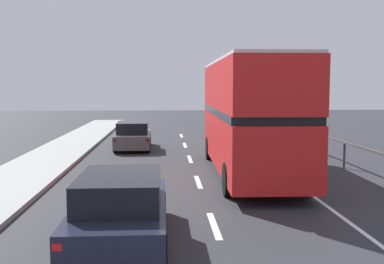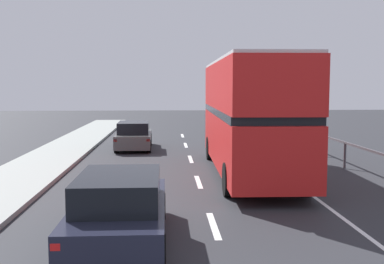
# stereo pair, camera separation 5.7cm
# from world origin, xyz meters

# --- Properties ---
(lane_paint_markings) EXTENTS (3.37, 46.00, 0.01)m
(lane_paint_markings) POSITION_xyz_m (2.08, 8.29, 0.00)
(lane_paint_markings) COLOR silver
(lane_paint_markings) RESTS_ON ground
(double_decker_bus_red) EXTENTS (2.72, 10.07, 4.17)m
(double_decker_bus_red) POSITION_xyz_m (1.94, 13.27, 2.24)
(double_decker_bus_red) COLOR red
(double_decker_bus_red) RESTS_ON ground
(hatchback_car_near) EXTENTS (1.88, 4.56, 1.46)m
(hatchback_car_near) POSITION_xyz_m (-2.05, 5.93, 0.69)
(hatchback_car_near) COLOR #1C1E2E
(hatchback_car_near) RESTS_ON ground
(sedan_car_ahead) EXTENTS (1.84, 4.27, 1.42)m
(sedan_car_ahead) POSITION_xyz_m (-2.74, 20.57, 0.68)
(sedan_car_ahead) COLOR #4E4F4E
(sedan_car_ahead) RESTS_ON ground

